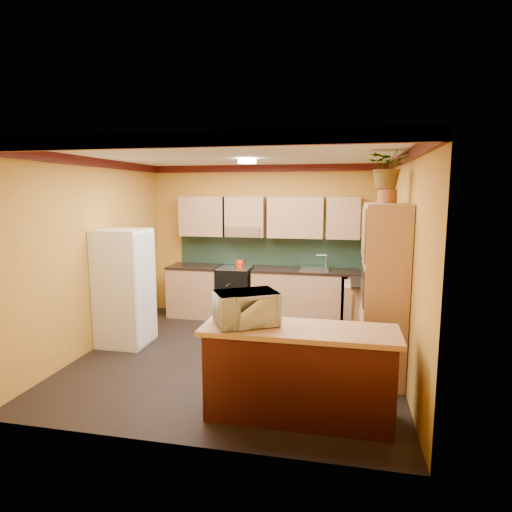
{
  "coord_description": "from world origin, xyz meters",
  "views": [
    {
      "loc": [
        1.38,
        -5.4,
        2.23
      ],
      "look_at": [
        0.16,
        0.45,
        1.33
      ],
      "focal_mm": 30.0,
      "sensor_mm": 36.0,
      "label": 1
    }
  ],
  "objects_px": {
    "base_cabinets_back": "(270,295)",
    "microwave": "(246,308)",
    "fridge": "(124,287)",
    "stove": "(235,293)",
    "pantry": "(383,293)",
    "breakfast_bar": "(299,376)"
  },
  "relations": [
    {
      "from": "fridge",
      "to": "microwave",
      "type": "distance_m",
      "value": 2.73
    },
    {
      "from": "pantry",
      "to": "breakfast_bar",
      "type": "xyz_separation_m",
      "value": [
        -0.87,
        -1.16,
        -0.61
      ]
    },
    {
      "from": "stove",
      "to": "base_cabinets_back",
      "type": "bearing_deg",
      "value": 0.0
    },
    {
      "from": "stove",
      "to": "pantry",
      "type": "relative_size",
      "value": 0.43
    },
    {
      "from": "base_cabinets_back",
      "to": "stove",
      "type": "height_order",
      "value": "stove"
    },
    {
      "from": "pantry",
      "to": "breakfast_bar",
      "type": "distance_m",
      "value": 1.57
    },
    {
      "from": "stove",
      "to": "breakfast_bar",
      "type": "height_order",
      "value": "stove"
    },
    {
      "from": "breakfast_bar",
      "to": "base_cabinets_back",
      "type": "bearing_deg",
      "value": 104.8
    },
    {
      "from": "fridge",
      "to": "microwave",
      "type": "height_order",
      "value": "fridge"
    },
    {
      "from": "fridge",
      "to": "microwave",
      "type": "relative_size",
      "value": 2.85
    },
    {
      "from": "stove",
      "to": "pantry",
      "type": "distance_m",
      "value": 3.18
    },
    {
      "from": "stove",
      "to": "fridge",
      "type": "height_order",
      "value": "fridge"
    },
    {
      "from": "stove",
      "to": "pantry",
      "type": "height_order",
      "value": "pantry"
    },
    {
      "from": "breakfast_bar",
      "to": "pantry",
      "type": "bearing_deg",
      "value": 53.02
    },
    {
      "from": "fridge",
      "to": "pantry",
      "type": "relative_size",
      "value": 0.81
    },
    {
      "from": "base_cabinets_back",
      "to": "fridge",
      "type": "bearing_deg",
      "value": -139.18
    },
    {
      "from": "base_cabinets_back",
      "to": "microwave",
      "type": "distance_m",
      "value": 3.3
    },
    {
      "from": "pantry",
      "to": "base_cabinets_back",
      "type": "bearing_deg",
      "value": 129.88
    },
    {
      "from": "breakfast_bar",
      "to": "microwave",
      "type": "height_order",
      "value": "microwave"
    },
    {
      "from": "fridge",
      "to": "breakfast_bar",
      "type": "bearing_deg",
      "value": -30.36
    },
    {
      "from": "base_cabinets_back",
      "to": "stove",
      "type": "relative_size",
      "value": 4.01
    },
    {
      "from": "base_cabinets_back",
      "to": "pantry",
      "type": "xyz_separation_m",
      "value": [
        1.72,
        -2.06,
        0.61
      ]
    }
  ]
}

